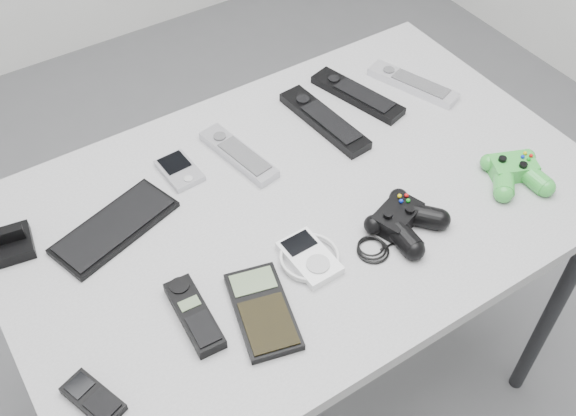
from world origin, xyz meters
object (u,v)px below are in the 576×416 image
pda_keyboard (115,227)px  cordless_handset (194,315)px  remote_black_b (357,94)px  calculator (263,310)px  remote_silver_a (238,154)px  controller_black (403,219)px  pda (179,170)px  mobile_phone (93,398)px  remote_silver_b (413,83)px  controller_green (515,171)px  desk (300,222)px  remote_black_a (324,120)px  mp3_player (309,257)px

pda_keyboard → cordless_handset: cordless_handset is taller
remote_black_b → cordless_handset: bearing=-166.0°
cordless_handset → calculator: (0.10, -0.05, -0.00)m
remote_silver_a → controller_black: bearing=-73.6°
pda → calculator: bearing=-98.0°
pda_keyboard → mobile_phone: 0.33m
remote_silver_a → calculator: remote_silver_a is taller
pda → remote_silver_a: bearing=-15.0°
remote_silver_b → controller_green: bearing=-113.8°
pda → controller_black: size_ratio=0.45×
pda_keyboard → calculator: size_ratio=1.34×
pda → remote_silver_b: 0.56m
desk → remote_black_b: bearing=34.4°
pda → remote_black_a: (0.32, -0.03, 0.00)m
remote_silver_a → remote_silver_b: bearing=-11.5°
remote_black_a → remote_silver_b: bearing=-5.8°
pda → controller_black: (0.28, -0.34, 0.01)m
remote_silver_b → cordless_handset: bearing=-178.1°
pda → mp3_player: mp3_player is taller
pda_keyboard → remote_black_b: size_ratio=1.04×
controller_green → remote_black_a: bearing=145.8°
remote_black_b → controller_green: bearing=-88.8°
pda → remote_silver_a: remote_silver_a is taller
desk → mobile_phone: mobile_phone is taller
pda → controller_black: 0.44m
remote_black_b → controller_green: controller_green is taller
remote_black_a → remote_black_b: 0.11m
remote_black_a → desk: bearing=-141.4°
remote_black_b → cordless_handset: size_ratio=1.49×
remote_black_a → calculator: size_ratio=1.38×
remote_black_a → cordless_handset: bearing=-153.2°
remote_black_b → remote_silver_b: (0.13, -0.04, -0.00)m
cordless_handset → calculator: size_ratio=0.87×
remote_black_a → controller_black: bearing=-103.1°
mp3_player → calculator: bearing=-160.0°
cordless_handset → remote_black_a: bearing=35.6°
remote_silver_a → controller_green: (0.42, -0.34, 0.01)m
calculator → controller_green: bearing=14.8°
remote_black_a → controller_black: (-0.04, -0.31, 0.01)m
remote_silver_a → mp3_player: same height
pda → remote_silver_a: (0.12, -0.03, 0.00)m
remote_silver_b → cordless_handset: 0.74m
mp3_player → pda_keyboard: bearing=134.1°
pda_keyboard → remote_black_a: size_ratio=0.97×
remote_silver_a → controller_green: bearing=-49.0°
cordless_handset → mp3_player: (0.22, -0.00, -0.00)m
controller_green → remote_black_b: bearing=128.9°
remote_silver_a → mp3_player: 0.29m
pda_keyboard → controller_green: size_ratio=1.79×
pda_keyboard → remote_silver_a: size_ratio=1.19×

